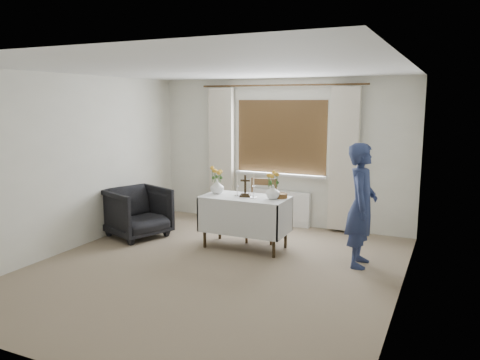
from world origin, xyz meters
name	(u,v)px	position (x,y,z in m)	size (l,w,h in m)	color
ground	(213,269)	(0.00, 0.00, 0.00)	(5.00, 5.00, 0.00)	gray
altar_table	(245,222)	(0.00, 0.99, 0.38)	(1.24, 0.64, 0.76)	white
wooden_chair	(261,210)	(0.08, 1.42, 0.47)	(0.44, 0.44, 0.95)	#4E381B
armchair	(138,212)	(-1.77, 0.79, 0.39)	(0.84, 0.86, 0.78)	black
person	(361,205)	(1.66, 0.94, 0.80)	(0.59, 0.38, 1.60)	navy
radiator	(279,208)	(0.00, 2.42, 0.30)	(1.10, 0.10, 0.60)	white
wooden_cross	(245,186)	(0.01, 0.98, 0.92)	(0.15, 0.11, 0.32)	black
candlestick_left	(237,186)	(-0.12, 0.98, 0.91)	(0.09, 0.09, 0.31)	white
candlestick_right	(253,186)	(0.14, 0.96, 0.93)	(0.10, 0.10, 0.35)	white
flower_vase_left	(217,187)	(-0.47, 1.02, 0.87)	(0.20, 0.20, 0.21)	white
flower_vase_right	(273,192)	(0.42, 1.00, 0.86)	(0.19, 0.19, 0.20)	white
wicker_basket	(281,196)	(0.51, 1.12, 0.80)	(0.18, 0.18, 0.07)	brown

